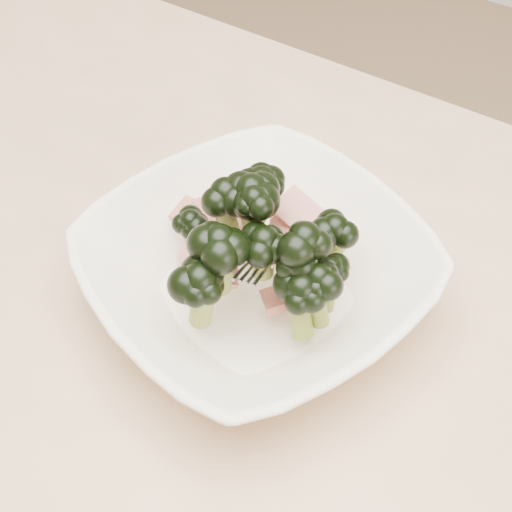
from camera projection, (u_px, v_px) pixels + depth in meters
dining_table at (230, 442)px, 0.60m from camera, size 1.20×0.80×0.75m
broccoli_dish at (257, 267)px, 0.54m from camera, size 0.32×0.32×0.12m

